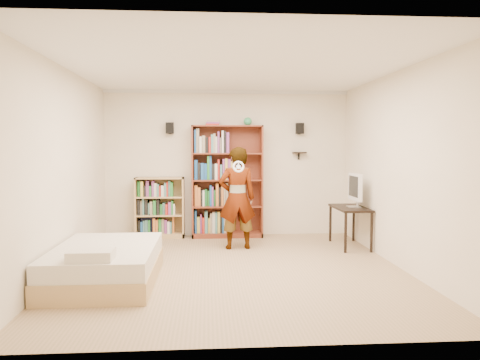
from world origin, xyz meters
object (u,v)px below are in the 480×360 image
object	(u,v)px
computer_desk	(350,227)
daybed	(106,260)
tall_bookshelf	(227,181)
low_bookshelf	(160,207)
person	(237,198)

from	to	relation	value
computer_desk	daybed	size ratio (longest dim) A/B	0.52
tall_bookshelf	computer_desk	world-z (taller)	tall_bookshelf
tall_bookshelf	low_bookshelf	world-z (taller)	tall_bookshelf
low_bookshelf	computer_desk	world-z (taller)	low_bookshelf
tall_bookshelf	low_bookshelf	size ratio (longest dim) A/B	1.86
person	computer_desk	bearing A→B (deg)	174.53
daybed	tall_bookshelf	bearing A→B (deg)	60.08
daybed	person	size ratio (longest dim) A/B	1.13
low_bookshelf	person	distance (m)	1.73
computer_desk	person	size ratio (longest dim) A/B	0.59
daybed	person	distance (m)	2.54
tall_bookshelf	low_bookshelf	distance (m)	1.32
tall_bookshelf	person	world-z (taller)	tall_bookshelf
computer_desk	low_bookshelf	bearing A→B (deg)	162.32
tall_bookshelf	person	xyz separation A→B (m)	(0.12, -1.03, -0.19)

